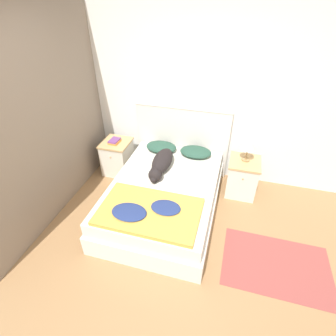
% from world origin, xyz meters
% --- Properties ---
extents(ground_plane, '(16.00, 16.00, 0.00)m').
position_xyz_m(ground_plane, '(0.00, 0.00, 0.00)').
color(ground_plane, '#997047').
extents(wall_back, '(9.00, 0.06, 2.55)m').
position_xyz_m(wall_back, '(0.00, 2.13, 1.27)').
color(wall_back, white).
rests_on(wall_back, ground_plane).
extents(wall_side_left, '(0.06, 3.10, 2.55)m').
position_xyz_m(wall_side_left, '(-1.55, 1.05, 1.27)').
color(wall_side_left, gray).
rests_on(wall_side_left, ground_plane).
extents(bed, '(1.37, 1.94, 0.47)m').
position_xyz_m(bed, '(-0.15, 1.06, 0.23)').
color(bed, silver).
rests_on(bed, ground_plane).
extents(headboard, '(1.45, 0.06, 1.12)m').
position_xyz_m(headboard, '(-0.15, 2.06, 0.58)').
color(headboard, silver).
rests_on(headboard, ground_plane).
extents(nightstand_left, '(0.43, 0.46, 0.55)m').
position_xyz_m(nightstand_left, '(-1.13, 1.73, 0.28)').
color(nightstand_left, silver).
rests_on(nightstand_left, ground_plane).
extents(nightstand_right, '(0.43, 0.46, 0.55)m').
position_xyz_m(nightstand_right, '(0.84, 1.73, 0.28)').
color(nightstand_right, silver).
rests_on(nightstand_right, ground_plane).
extents(pillow_left, '(0.47, 0.33, 0.12)m').
position_xyz_m(pillow_left, '(-0.41, 1.82, 0.53)').
color(pillow_left, '#284C3D').
rests_on(pillow_left, bed).
extents(pillow_right, '(0.47, 0.33, 0.12)m').
position_xyz_m(pillow_right, '(0.12, 1.82, 0.53)').
color(pillow_right, '#284C3D').
rests_on(pillow_right, bed).
extents(quilt, '(1.13, 0.71, 0.09)m').
position_xyz_m(quilt, '(-0.16, 0.49, 0.50)').
color(quilt, gold).
rests_on(quilt, bed).
extents(dog, '(0.25, 0.83, 0.20)m').
position_xyz_m(dog, '(-0.27, 1.36, 0.57)').
color(dog, black).
rests_on(dog, bed).
extents(book_stack, '(0.15, 0.20, 0.05)m').
position_xyz_m(book_stack, '(-1.14, 1.71, 0.58)').
color(book_stack, orange).
rests_on(book_stack, nightstand_left).
extents(table_lamp, '(0.20, 0.20, 0.33)m').
position_xyz_m(table_lamp, '(0.84, 1.76, 0.80)').
color(table_lamp, '#9E7A4C').
rests_on(table_lamp, nightstand_right).
extents(rug, '(1.17, 0.80, 0.00)m').
position_xyz_m(rug, '(1.31, 0.55, 0.00)').
color(rug, '#93423D').
rests_on(rug, ground_plane).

